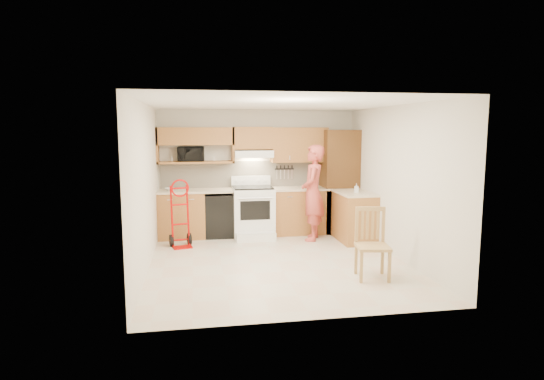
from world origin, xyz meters
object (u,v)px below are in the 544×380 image
object	(u,v)px
hand_truck	(181,217)
range	(253,207)
microwave	(191,154)
person	(313,193)
dining_chair	(373,244)

from	to	relation	value
hand_truck	range	bearing A→B (deg)	9.64
microwave	person	world-z (taller)	person
hand_truck	person	bearing A→B (deg)	-9.52
microwave	person	size ratio (longest dim) A/B	0.28
range	microwave	bearing A→B (deg)	165.82
hand_truck	dining_chair	xyz separation A→B (m)	(2.73, -2.23, -0.05)
microwave	range	xyz separation A→B (m)	(1.19, -0.30, -1.04)
range	person	distance (m)	1.22
microwave	hand_truck	world-z (taller)	microwave
microwave	dining_chair	xyz separation A→B (m)	(2.54, -3.09, -1.13)
range	person	world-z (taller)	person
dining_chair	microwave	bearing A→B (deg)	138.62
range	dining_chair	world-z (taller)	range
microwave	range	world-z (taller)	microwave
range	dining_chair	size ratio (longest dim) A/B	1.17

